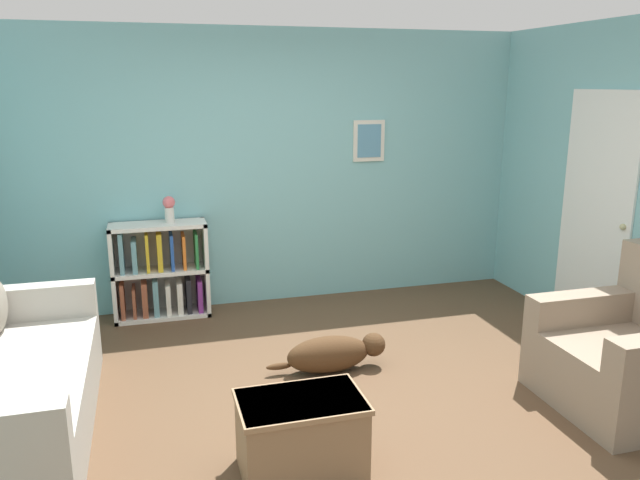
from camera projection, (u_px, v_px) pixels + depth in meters
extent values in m
plane|color=brown|center=(336.00, 406.00, 4.18)|extent=(14.00, 14.00, 0.00)
cube|color=#7AB7BC|center=(268.00, 169.00, 5.96)|extent=(5.60, 0.10, 2.60)
cube|color=silver|center=(369.00, 141.00, 6.10)|extent=(0.32, 0.02, 0.40)
cube|color=#568EAD|center=(369.00, 141.00, 6.09)|extent=(0.24, 0.01, 0.32)
cube|color=white|center=(595.00, 215.00, 5.23)|extent=(0.02, 0.84, 2.05)
sphere|color=tan|center=(623.00, 227.00, 4.90)|extent=(0.05, 0.05, 0.05)
cube|color=#ADA89E|center=(18.00, 405.00, 3.77)|extent=(0.84, 2.03, 0.42)
cube|color=#ADA89E|center=(36.00, 302.00, 4.56)|extent=(0.84, 0.16, 0.25)
cube|color=silver|center=(113.00, 274.00, 5.57)|extent=(0.04, 0.32, 0.88)
cube|color=silver|center=(206.00, 267.00, 5.78)|extent=(0.04, 0.32, 0.88)
cube|color=silver|center=(160.00, 266.00, 5.82)|extent=(0.85, 0.02, 0.88)
cube|color=silver|center=(163.00, 314.00, 5.78)|extent=(0.85, 0.32, 0.04)
cube|color=silver|center=(161.00, 271.00, 5.68)|extent=(0.85, 0.32, 0.04)
cube|color=silver|center=(158.00, 225.00, 5.57)|extent=(0.85, 0.32, 0.04)
cube|color=brown|center=(123.00, 300.00, 5.64)|extent=(0.04, 0.24, 0.34)
cube|color=#60939E|center=(121.00, 252.00, 5.53)|extent=(0.04, 0.24, 0.37)
cube|color=brown|center=(134.00, 302.00, 5.67)|extent=(0.03, 0.24, 0.29)
cube|color=#60939E|center=(134.00, 255.00, 5.57)|extent=(0.04, 0.24, 0.29)
cube|color=brown|center=(145.00, 299.00, 5.69)|extent=(0.05, 0.24, 0.34)
cube|color=gold|center=(147.00, 251.00, 5.59)|extent=(0.03, 0.24, 0.35)
cube|color=#60939E|center=(156.00, 297.00, 5.71)|extent=(0.05, 0.24, 0.35)
cube|color=gold|center=(159.00, 251.00, 5.62)|extent=(0.04, 0.24, 0.34)
cube|color=silver|center=(168.00, 299.00, 5.75)|extent=(0.04, 0.24, 0.30)
cube|color=#234C9E|center=(172.00, 251.00, 5.65)|extent=(0.03, 0.24, 0.32)
cube|color=silver|center=(180.00, 297.00, 5.77)|extent=(0.05, 0.24, 0.32)
cube|color=orange|center=(184.00, 251.00, 5.68)|extent=(0.03, 0.24, 0.31)
cube|color=black|center=(188.00, 295.00, 5.79)|extent=(0.04, 0.24, 0.34)
cube|color=#287A3D|center=(196.00, 249.00, 5.71)|extent=(0.03, 0.24, 0.32)
cube|color=#7A2D84|center=(199.00, 295.00, 5.82)|extent=(0.04, 0.24, 0.32)
cube|color=gray|center=(624.00, 374.00, 4.15)|extent=(0.95, 0.97, 0.44)
cube|color=gray|center=(590.00, 307.00, 4.43)|extent=(0.95, 0.18, 0.22)
cube|color=#846647|center=(301.00, 435.00, 3.42)|extent=(0.66, 0.43, 0.44)
cube|color=#8F6E4D|center=(301.00, 402.00, 3.37)|extent=(0.69, 0.45, 0.03)
ellipsoid|color=#472D19|center=(328.00, 354.00, 4.64)|extent=(0.63, 0.25, 0.28)
sphere|color=#472D19|center=(374.00, 344.00, 4.73)|extent=(0.18, 0.18, 0.18)
ellipsoid|color=#472D19|center=(279.00, 366.00, 4.60)|extent=(0.20, 0.05, 0.05)
cylinder|color=silver|center=(170.00, 215.00, 5.58)|extent=(0.08, 0.08, 0.14)
sphere|color=#E06B70|center=(169.00, 202.00, 5.55)|extent=(0.11, 0.11, 0.11)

